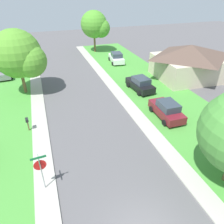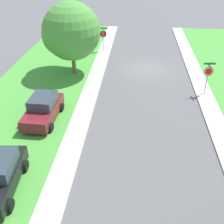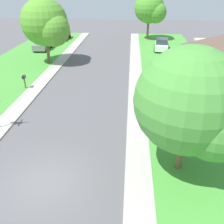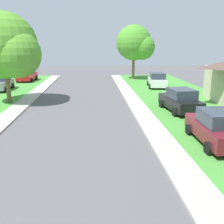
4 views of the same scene
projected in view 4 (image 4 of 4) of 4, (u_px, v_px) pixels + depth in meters
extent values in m
cube|color=#ADA89E|center=(155.00, 131.00, 15.08)|extent=(1.40, 56.00, 0.10)
cube|color=red|center=(27.00, 76.00, 35.28)|extent=(1.95, 4.36, 0.76)
cube|color=#2D3842|center=(27.00, 71.00, 35.29)|extent=(1.67, 2.15, 0.68)
cylinder|color=black|center=(31.00, 80.00, 34.11)|extent=(0.26, 0.65, 0.64)
cylinder|color=black|center=(17.00, 80.00, 34.05)|extent=(0.26, 0.65, 0.64)
cylinder|color=black|center=(36.00, 78.00, 36.69)|extent=(0.26, 0.65, 0.64)
cylinder|color=black|center=(23.00, 78.00, 36.63)|extent=(0.26, 0.65, 0.64)
cube|color=maroon|center=(216.00, 131.00, 13.00)|extent=(1.90, 4.34, 0.76)
cube|color=#2D3842|center=(220.00, 118.00, 12.63)|extent=(1.65, 2.14, 0.68)
cylinder|color=black|center=(189.00, 130.00, 14.35)|extent=(0.25, 0.65, 0.64)
cylinder|color=black|center=(221.00, 130.00, 14.43)|extent=(0.25, 0.65, 0.64)
cylinder|color=black|center=(209.00, 149.00, 11.77)|extent=(0.25, 0.65, 0.64)
cube|color=white|center=(157.00, 82.00, 30.11)|extent=(2.29, 4.48, 0.76)
cube|color=#2D3842|center=(158.00, 76.00, 29.74)|extent=(1.84, 2.27, 0.68)
cylinder|color=black|center=(148.00, 83.00, 31.54)|extent=(0.31, 0.66, 0.64)
cylinder|color=black|center=(163.00, 83.00, 31.45)|extent=(0.31, 0.66, 0.64)
cylinder|color=black|center=(150.00, 87.00, 28.96)|extent=(0.31, 0.66, 0.64)
cylinder|color=black|center=(167.00, 87.00, 28.87)|extent=(0.31, 0.66, 0.64)
cube|color=black|center=(180.00, 103.00, 19.30)|extent=(2.20, 4.45, 0.76)
cube|color=#2D3842|center=(182.00, 94.00, 18.93)|extent=(1.79, 2.24, 0.68)
cylinder|color=black|center=(162.00, 104.00, 20.52)|extent=(0.30, 0.66, 0.64)
cylinder|color=black|center=(183.00, 103.00, 20.81)|extent=(0.30, 0.66, 0.64)
cylinder|color=black|center=(175.00, 113.00, 17.98)|extent=(0.30, 0.66, 0.64)
cylinder|color=black|center=(200.00, 112.00, 18.26)|extent=(0.30, 0.66, 0.64)
cube|color=gray|center=(0.00, 84.00, 28.11)|extent=(1.94, 4.36, 0.76)
cube|color=#2D3842|center=(0.00, 77.00, 28.13)|extent=(1.67, 2.15, 0.68)
cylinder|color=black|center=(6.00, 90.00, 27.01)|extent=(0.26, 0.65, 0.64)
cylinder|color=black|center=(13.00, 86.00, 29.58)|extent=(0.26, 0.65, 0.64)
cylinder|color=brown|center=(133.00, 67.00, 37.07)|extent=(0.36, 0.36, 3.39)
sphere|color=#4C982C|center=(134.00, 43.00, 36.23)|extent=(4.84, 4.84, 4.84)
sphere|color=#4C982C|center=(142.00, 47.00, 35.75)|extent=(3.39, 3.39, 3.39)
cylinder|color=brown|center=(8.00, 86.00, 22.05)|extent=(0.36, 0.36, 2.89)
sphere|color=#55972E|center=(4.00, 45.00, 21.22)|extent=(5.37, 5.37, 5.37)
sphere|color=#55972E|center=(17.00, 54.00, 20.69)|extent=(3.76, 3.76, 3.76)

